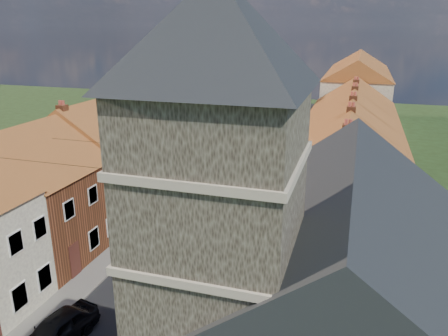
{
  "coord_description": "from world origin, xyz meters",
  "views": [
    {
      "loc": [
        9.75,
        -8.68,
        14.2
      ],
      "look_at": [
        0.09,
        22.43,
        3.5
      ],
      "focal_mm": 35.0,
      "sensor_mm": 36.0,
      "label": 1
    }
  ],
  "objects_px": {
    "car_mid": "(204,202)",
    "car_distant": "(269,120)",
    "lamppost": "(166,172)",
    "car_far": "(245,156)",
    "car_near": "(56,330)",
    "pedestrian_right": "(250,254)",
    "church": "(326,306)",
    "pedestrian_right_b": "(273,207)"
  },
  "relations": [
    {
      "from": "car_near",
      "to": "car_far",
      "type": "relative_size",
      "value": 0.91
    },
    {
      "from": "car_near",
      "to": "car_distant",
      "type": "relative_size",
      "value": 0.89
    },
    {
      "from": "lamppost",
      "to": "pedestrian_right_b",
      "type": "bearing_deg",
      "value": 12.07
    },
    {
      "from": "car_near",
      "to": "pedestrian_right_b",
      "type": "relative_size",
      "value": 2.56
    },
    {
      "from": "pedestrian_right",
      "to": "car_mid",
      "type": "bearing_deg",
      "value": -39.32
    },
    {
      "from": "lamppost",
      "to": "car_far",
      "type": "bearing_deg",
      "value": 81.43
    },
    {
      "from": "church",
      "to": "car_near",
      "type": "xyz_separation_m",
      "value": [
        -12.04,
        1.79,
        -5.15
      ]
    },
    {
      "from": "pedestrian_right",
      "to": "pedestrian_right_b",
      "type": "relative_size",
      "value": 1.15
    },
    {
      "from": "pedestrian_right",
      "to": "car_near",
      "type": "bearing_deg",
      "value": 66.39
    },
    {
      "from": "car_mid",
      "to": "pedestrian_right_b",
      "type": "bearing_deg",
      "value": 11.69
    },
    {
      "from": "car_near",
      "to": "pedestrian_right_b",
      "type": "bearing_deg",
      "value": 79.14
    },
    {
      "from": "car_near",
      "to": "pedestrian_right",
      "type": "distance_m",
      "value": 11.4
    },
    {
      "from": "church",
      "to": "car_distant",
      "type": "bearing_deg",
      "value": 103.3
    },
    {
      "from": "church",
      "to": "pedestrian_right",
      "type": "xyz_separation_m",
      "value": [
        -5.06,
        10.79,
        -4.8
      ]
    },
    {
      "from": "church",
      "to": "car_far",
      "type": "xyz_separation_m",
      "value": [
        -10.86,
        32.01,
        -5.2
      ]
    },
    {
      "from": "car_far",
      "to": "pedestrian_right",
      "type": "bearing_deg",
      "value": -67.82
    },
    {
      "from": "car_near",
      "to": "car_distant",
      "type": "distance_m",
      "value": 49.91
    },
    {
      "from": "car_mid",
      "to": "pedestrian_right_b",
      "type": "xyz_separation_m",
      "value": [
        5.71,
        -0.24,
        0.32
      ]
    },
    {
      "from": "pedestrian_right",
      "to": "lamppost",
      "type": "bearing_deg",
      "value": -21.76
    },
    {
      "from": "church",
      "to": "car_distant",
      "type": "height_order",
      "value": "church"
    },
    {
      "from": "lamppost",
      "to": "car_mid",
      "type": "relative_size",
      "value": 1.55
    },
    {
      "from": "car_distant",
      "to": "pedestrian_right_b",
      "type": "height_order",
      "value": "pedestrian_right_b"
    },
    {
      "from": "car_far",
      "to": "pedestrian_right_b",
      "type": "height_order",
      "value": "pedestrian_right_b"
    },
    {
      "from": "car_mid",
      "to": "car_distant",
      "type": "bearing_deg",
      "value": 106.47
    },
    {
      "from": "car_far",
      "to": "lamppost",
      "type": "bearing_deg",
      "value": -91.69
    },
    {
      "from": "car_distant",
      "to": "lamppost",
      "type": "bearing_deg",
      "value": -104.95
    },
    {
      "from": "car_distant",
      "to": "pedestrian_right",
      "type": "relative_size",
      "value": 2.49
    },
    {
      "from": "car_near",
      "to": "car_mid",
      "type": "distance_m",
      "value": 16.89
    },
    {
      "from": "church",
      "to": "pedestrian_right_b",
      "type": "bearing_deg",
      "value": 105.63
    },
    {
      "from": "car_distant",
      "to": "pedestrian_right_b",
      "type": "distance_m",
      "value": 34.05
    },
    {
      "from": "car_mid",
      "to": "car_distant",
      "type": "distance_m",
      "value": 33.09
    },
    {
      "from": "car_mid",
      "to": "pedestrian_right",
      "type": "xyz_separation_m",
      "value": [
        5.8,
        -7.84,
        0.44
      ]
    },
    {
      "from": "pedestrian_right_b",
      "to": "lamppost",
      "type": "bearing_deg",
      "value": 5.44
    },
    {
      "from": "lamppost",
      "to": "car_distant",
      "type": "bearing_deg",
      "value": 88.45
    },
    {
      "from": "car_distant",
      "to": "church",
      "type": "bearing_deg",
      "value": -90.09
    },
    {
      "from": "church",
      "to": "car_far",
      "type": "distance_m",
      "value": 34.2
    },
    {
      "from": "lamppost",
      "to": "car_near",
      "type": "xyz_separation_m",
      "value": [
        1.13,
        -14.89,
        -2.81
      ]
    },
    {
      "from": "car_far",
      "to": "car_distant",
      "type": "distance_m",
      "value": 19.73
    },
    {
      "from": "car_near",
      "to": "car_far",
      "type": "height_order",
      "value": "car_near"
    },
    {
      "from": "car_far",
      "to": "car_distant",
      "type": "relative_size",
      "value": 0.98
    },
    {
      "from": "car_mid",
      "to": "car_far",
      "type": "distance_m",
      "value": 13.38
    },
    {
      "from": "car_far",
      "to": "pedestrian_right",
      "type": "relative_size",
      "value": 2.44
    }
  ]
}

